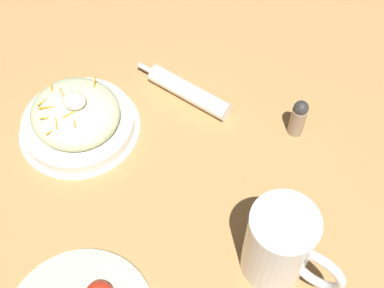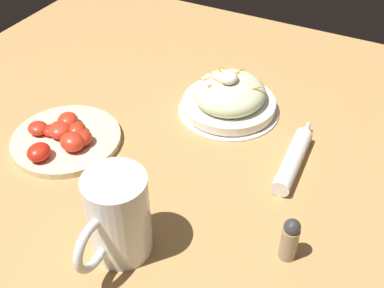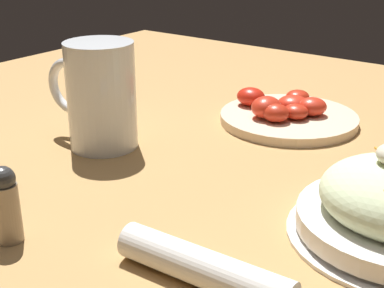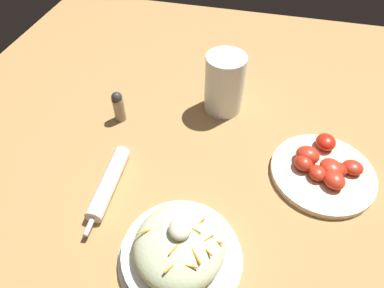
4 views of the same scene
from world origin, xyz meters
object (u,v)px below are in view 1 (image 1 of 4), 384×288
object	(u,v)px
beer_mug	(277,249)
napkin_roll	(188,92)
salad_plate	(78,117)
salt_shaker	(298,117)

from	to	relation	value
beer_mug	napkin_roll	world-z (taller)	beer_mug
beer_mug	napkin_roll	size ratio (longest dim) A/B	0.74
salad_plate	napkin_roll	world-z (taller)	salad_plate
napkin_roll	beer_mug	bearing A→B (deg)	-31.03
salad_plate	beer_mug	distance (m)	0.42
beer_mug	salt_shaker	bearing A→B (deg)	113.63
salad_plate	napkin_roll	size ratio (longest dim) A/B	1.06
beer_mug	salt_shaker	distance (m)	0.27
beer_mug	salt_shaker	world-z (taller)	beer_mug
napkin_roll	salad_plate	bearing A→B (deg)	-121.68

